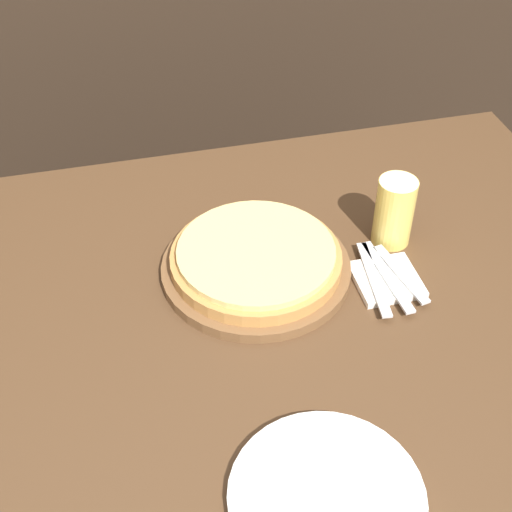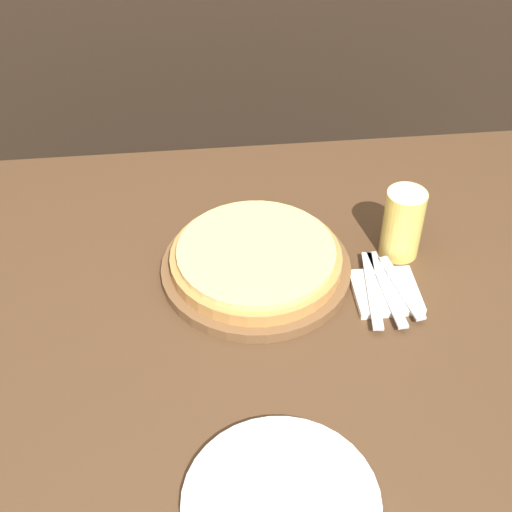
% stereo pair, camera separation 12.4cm
% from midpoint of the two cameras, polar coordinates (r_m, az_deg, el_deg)
% --- Properties ---
extents(dining_table, '(1.40, 1.01, 0.73)m').
position_cam_midpoint_polar(dining_table, '(1.48, -2.66, -14.57)').
color(dining_table, '#4C331E').
rests_on(dining_table, ground_plane).
extents(pizza_on_board, '(0.33, 0.33, 0.06)m').
position_cam_midpoint_polar(pizza_on_board, '(1.25, -2.84, -0.61)').
color(pizza_on_board, brown).
rests_on(pizza_on_board, dining_table).
extents(beer_glass, '(0.07, 0.07, 0.13)m').
position_cam_midpoint_polar(beer_glass, '(1.30, 8.37, 3.62)').
color(beer_glass, '#E5C65B').
rests_on(beer_glass, dining_table).
extents(dinner_plate, '(0.26, 0.26, 0.02)m').
position_cam_midpoint_polar(dinner_plate, '(0.98, 1.88, -18.96)').
color(dinner_plate, white).
rests_on(dinner_plate, dining_table).
extents(napkin_stack, '(0.11, 0.11, 0.01)m').
position_cam_midpoint_polar(napkin_stack, '(1.25, 7.65, -2.02)').
color(napkin_stack, white).
rests_on(napkin_stack, dining_table).
extents(fork, '(0.04, 0.19, 0.00)m').
position_cam_midpoint_polar(fork, '(1.24, 6.60, -1.93)').
color(fork, silver).
rests_on(fork, napkin_stack).
extents(dinner_knife, '(0.03, 0.19, 0.00)m').
position_cam_midpoint_polar(dinner_knife, '(1.25, 7.68, -1.73)').
color(dinner_knife, silver).
rests_on(dinner_knife, napkin_stack).
extents(spoon, '(0.05, 0.16, 0.00)m').
position_cam_midpoint_polar(spoon, '(1.25, 8.76, -1.54)').
color(spoon, silver).
rests_on(spoon, napkin_stack).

